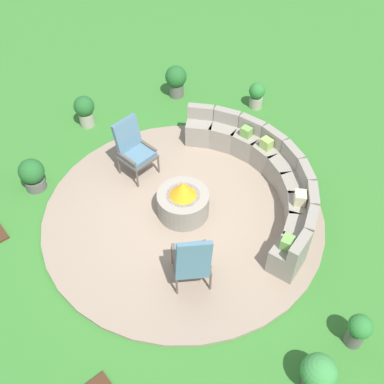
{
  "coord_description": "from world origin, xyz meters",
  "views": [
    {
      "loc": [
        4.15,
        -3.26,
        6.14
      ],
      "look_at": [
        0.0,
        0.2,
        0.45
      ],
      "focal_mm": 42.28,
      "sensor_mm": 36.0,
      "label": 1
    }
  ],
  "objects": [
    {
      "name": "lounge_chair_front_left",
      "position": [
        -1.42,
        -0.02,
        0.63
      ],
      "size": [
        0.68,
        0.64,
        1.13
      ],
      "rotation": [
        0.0,
        0.0,
        4.83
      ],
      "color": "brown",
      "rests_on": "patio_circle"
    },
    {
      "name": "potted_plant_4",
      "position": [
        -2.98,
        2.2,
        0.42
      ],
      "size": [
        0.49,
        0.49,
        0.75
      ],
      "color": "#605B56",
      "rests_on": "ground_plane"
    },
    {
      "name": "potted_plant_3",
      "position": [
        3.39,
        0.34,
        0.35
      ],
      "size": [
        0.34,
        0.34,
        0.62
      ],
      "color": "#605B56",
      "rests_on": "ground_plane"
    },
    {
      "name": "patio_circle",
      "position": [
        0.0,
        0.0,
        0.03
      ],
      "size": [
        4.97,
        4.97,
        0.06
      ],
      "primitive_type": "cylinder",
      "color": "gray",
      "rests_on": "ground_plane"
    },
    {
      "name": "potted_plant_5",
      "position": [
        -2.3,
        -1.7,
        0.35
      ],
      "size": [
        0.47,
        0.47,
        0.65
      ],
      "color": "#605B56",
      "rests_on": "ground_plane"
    },
    {
      "name": "potted_plant_2",
      "position": [
        -1.47,
        3.31,
        0.33
      ],
      "size": [
        0.36,
        0.36,
        0.6
      ],
      "color": "#A89E8E",
      "rests_on": "ground_plane"
    },
    {
      "name": "lounge_chair_front_right",
      "position": [
        1.19,
        -0.79,
        0.63
      ],
      "size": [
        0.81,
        0.8,
        1.14
      ],
      "rotation": [
        0.0,
        0.0,
        7.31
      ],
      "color": "brown",
      "rests_on": "patio_circle"
    },
    {
      "name": "potted_plant_1",
      "position": [
        -3.35,
        0.02,
        0.4
      ],
      "size": [
        0.43,
        0.43,
        0.71
      ],
      "color": "#A89E8E",
      "rests_on": "ground_plane"
    },
    {
      "name": "potted_plant_0",
      "position": [
        3.42,
        -0.55,
        0.36
      ],
      "size": [
        0.47,
        0.47,
        0.65
      ],
      "color": "#605B56",
      "rests_on": "ground_plane"
    },
    {
      "name": "ground_plane",
      "position": [
        0.0,
        0.0,
        0.0
      ],
      "size": [
        24.0,
        24.0,
        0.0
      ],
      "primitive_type": "plane",
      "color": "#387A2D"
    },
    {
      "name": "curved_stone_bench",
      "position": [
        0.47,
        1.55,
        0.38
      ],
      "size": [
        3.89,
        2.02,
        0.77
      ],
      "color": "gray",
      "rests_on": "patio_circle"
    },
    {
      "name": "fire_pit",
      "position": [
        0.0,
        0.0,
        0.35
      ],
      "size": [
        0.91,
        0.91,
        0.74
      ],
      "color": "gray",
      "rests_on": "patio_circle"
    }
  ]
}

